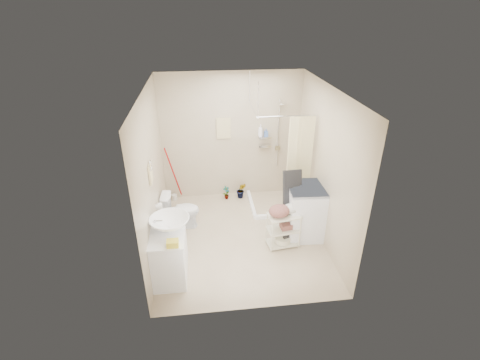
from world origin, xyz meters
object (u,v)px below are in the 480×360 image
object	(u,v)px
vanity	(170,252)
washing_machine	(305,211)
toilet	(181,210)
laundry_rack	(283,227)

from	to	relation	value
vanity	washing_machine	world-z (taller)	washing_machine
toilet	washing_machine	world-z (taller)	washing_machine
toilet	washing_machine	size ratio (longest dim) A/B	0.71
toilet	washing_machine	xyz separation A→B (m)	(2.18, -0.51, 0.14)
toilet	washing_machine	distance (m)	2.24
toilet	laundry_rack	xyz separation A→B (m)	(1.73, -0.78, 0.03)
vanity	washing_machine	size ratio (longest dim) A/B	0.95
toilet	vanity	bearing A→B (deg)	179.10
washing_machine	laundry_rack	xyz separation A→B (m)	(-0.45, -0.27, -0.11)
washing_machine	laundry_rack	size ratio (longest dim) A/B	1.31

